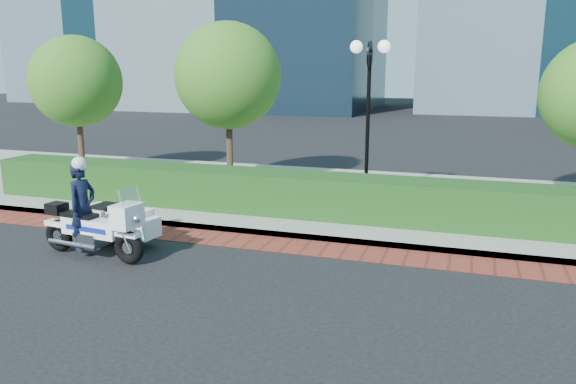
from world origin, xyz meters
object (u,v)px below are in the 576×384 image
(lamppost, at_px, (369,97))
(tree_b, at_px, (228,76))
(tree_a, at_px, (76,82))
(police_motorcycle, at_px, (101,219))

(lamppost, relative_size, tree_b, 0.86)
(lamppost, bearing_deg, tree_a, 172.59)
(lamppost, relative_size, tree_a, 0.92)
(tree_b, height_order, police_motorcycle, tree_b)
(tree_a, height_order, police_motorcycle, tree_a)
(police_motorcycle, bearing_deg, lamppost, 56.72)
(tree_b, relative_size, police_motorcycle, 1.97)
(lamppost, xyz_separation_m, tree_a, (-10.00, 1.30, 0.26))
(lamppost, distance_m, police_motorcycle, 7.24)
(lamppost, distance_m, tree_b, 4.71)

